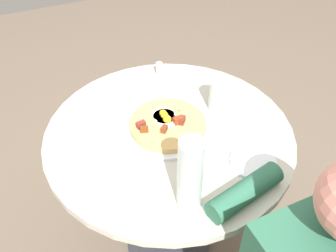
{
  "coord_description": "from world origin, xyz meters",
  "views": [
    {
      "loc": [
        -0.4,
        -0.88,
        1.66
      ],
      "look_at": [
        -0.0,
        0.01,
        0.78
      ],
      "focal_mm": 39.6,
      "sensor_mm": 36.0,
      "label": 1
    }
  ],
  "objects_px": {
    "knife": "(108,192)",
    "salt_shaker": "(159,69)",
    "breakfast_pizza": "(167,124)",
    "fork": "(113,183)",
    "dining_table": "(169,165)",
    "water_glass": "(218,95)",
    "bread_plate": "(253,162)",
    "pizza_plate": "(167,128)",
    "water_bottle": "(190,175)"
  },
  "relations": [
    {
      "from": "pizza_plate",
      "to": "water_bottle",
      "type": "xyz_separation_m",
      "value": [
        -0.07,
        -0.32,
        0.12
      ]
    },
    {
      "from": "water_bottle",
      "to": "knife",
      "type": "bearing_deg",
      "value": 147.77
    },
    {
      "from": "dining_table",
      "to": "bread_plate",
      "type": "bearing_deg",
      "value": -53.52
    },
    {
      "from": "salt_shaker",
      "to": "pizza_plate",
      "type": "bearing_deg",
      "value": -108.89
    },
    {
      "from": "breakfast_pizza",
      "to": "knife",
      "type": "relative_size",
      "value": 1.52
    },
    {
      "from": "salt_shaker",
      "to": "water_bottle",
      "type": "bearing_deg",
      "value": -106.01
    },
    {
      "from": "pizza_plate",
      "to": "water_glass",
      "type": "relative_size",
      "value": 2.53
    },
    {
      "from": "dining_table",
      "to": "knife",
      "type": "height_order",
      "value": "knife"
    },
    {
      "from": "knife",
      "to": "water_glass",
      "type": "xyz_separation_m",
      "value": [
        0.5,
        0.22,
        0.06
      ]
    },
    {
      "from": "breakfast_pizza",
      "to": "salt_shaker",
      "type": "distance_m",
      "value": 0.35
    },
    {
      "from": "breakfast_pizza",
      "to": "knife",
      "type": "distance_m",
      "value": 0.34
    },
    {
      "from": "pizza_plate",
      "to": "water_glass",
      "type": "xyz_separation_m",
      "value": [
        0.22,
        0.03,
        0.06
      ]
    },
    {
      "from": "pizza_plate",
      "to": "salt_shaker",
      "type": "relative_size",
      "value": 5.34
    },
    {
      "from": "fork",
      "to": "knife",
      "type": "distance_m",
      "value": 0.04
    },
    {
      "from": "salt_shaker",
      "to": "water_glass",
      "type": "bearing_deg",
      "value": -69.75
    },
    {
      "from": "fork",
      "to": "bread_plate",
      "type": "bearing_deg",
      "value": -149.78
    },
    {
      "from": "knife",
      "to": "water_glass",
      "type": "bearing_deg",
      "value": -113.27
    },
    {
      "from": "knife",
      "to": "salt_shaker",
      "type": "xyz_separation_m",
      "value": [
        0.39,
        0.52,
        0.02
      ]
    },
    {
      "from": "breakfast_pizza",
      "to": "dining_table",
      "type": "bearing_deg",
      "value": -77.4
    },
    {
      "from": "knife",
      "to": "salt_shaker",
      "type": "distance_m",
      "value": 0.65
    },
    {
      "from": "dining_table",
      "to": "breakfast_pizza",
      "type": "relative_size",
      "value": 3.25
    },
    {
      "from": "water_bottle",
      "to": "dining_table",
      "type": "bearing_deg",
      "value": 76.05
    },
    {
      "from": "dining_table",
      "to": "pizza_plate",
      "type": "relative_size",
      "value": 2.83
    },
    {
      "from": "knife",
      "to": "fork",
      "type": "bearing_deg",
      "value": -90.0
    },
    {
      "from": "dining_table",
      "to": "water_glass",
      "type": "bearing_deg",
      "value": 10.87
    },
    {
      "from": "fork",
      "to": "salt_shaker",
      "type": "bearing_deg",
      "value": -83.51
    },
    {
      "from": "dining_table",
      "to": "salt_shaker",
      "type": "xyz_separation_m",
      "value": [
        0.11,
        0.34,
        0.21
      ]
    },
    {
      "from": "pizza_plate",
      "to": "breakfast_pizza",
      "type": "relative_size",
      "value": 1.15
    },
    {
      "from": "dining_table",
      "to": "salt_shaker",
      "type": "relative_size",
      "value": 15.1
    },
    {
      "from": "water_glass",
      "to": "salt_shaker",
      "type": "relative_size",
      "value": 2.11
    },
    {
      "from": "dining_table",
      "to": "knife",
      "type": "relative_size",
      "value": 4.94
    },
    {
      "from": "water_glass",
      "to": "bread_plate",
      "type": "bearing_deg",
      "value": -96.58
    },
    {
      "from": "water_glass",
      "to": "salt_shaker",
      "type": "bearing_deg",
      "value": 110.25
    },
    {
      "from": "bread_plate",
      "to": "fork",
      "type": "height_order",
      "value": "bread_plate"
    },
    {
      "from": "breakfast_pizza",
      "to": "water_glass",
      "type": "relative_size",
      "value": 2.2
    },
    {
      "from": "fork",
      "to": "salt_shaker",
      "type": "distance_m",
      "value": 0.61
    },
    {
      "from": "water_bottle",
      "to": "salt_shaker",
      "type": "distance_m",
      "value": 0.68
    },
    {
      "from": "knife",
      "to": "water_bottle",
      "type": "bearing_deg",
      "value": -169.03
    },
    {
      "from": "dining_table",
      "to": "breakfast_pizza",
      "type": "xyz_separation_m",
      "value": [
        -0.0,
        0.01,
        0.21
      ]
    },
    {
      "from": "dining_table",
      "to": "water_bottle",
      "type": "xyz_separation_m",
      "value": [
        -0.08,
        -0.31,
        0.3
      ]
    },
    {
      "from": "breakfast_pizza",
      "to": "fork",
      "type": "bearing_deg",
      "value": -147.13
    },
    {
      "from": "knife",
      "to": "bread_plate",
      "type": "bearing_deg",
      "value": -146.02
    },
    {
      "from": "fork",
      "to": "water_glass",
      "type": "xyz_separation_m",
      "value": [
        0.48,
        0.19,
        0.06
      ]
    },
    {
      "from": "bread_plate",
      "to": "fork",
      "type": "bearing_deg",
      "value": 167.02
    },
    {
      "from": "dining_table",
      "to": "fork",
      "type": "bearing_deg",
      "value": -149.72
    },
    {
      "from": "pizza_plate",
      "to": "knife",
      "type": "distance_m",
      "value": 0.34
    },
    {
      "from": "knife",
      "to": "salt_shaker",
      "type": "relative_size",
      "value": 3.06
    },
    {
      "from": "pizza_plate",
      "to": "bread_plate",
      "type": "relative_size",
      "value": 2.04
    },
    {
      "from": "water_glass",
      "to": "pizza_plate",
      "type": "bearing_deg",
      "value": -172.32
    },
    {
      "from": "pizza_plate",
      "to": "dining_table",
      "type": "bearing_deg",
      "value": -76.44
    }
  ]
}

